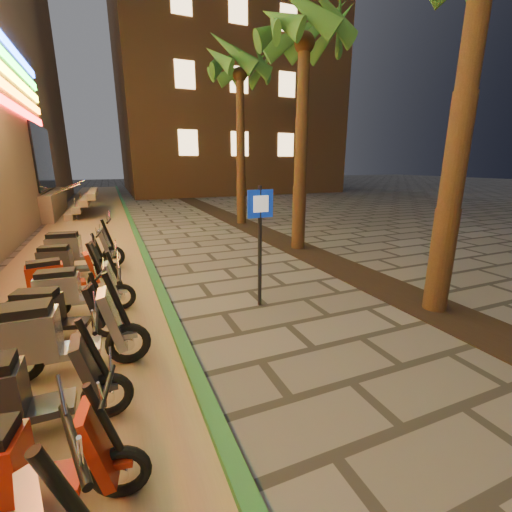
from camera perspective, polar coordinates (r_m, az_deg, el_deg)
name	(u,v)px	position (r m, az deg, el deg)	size (l,w,h in m)	color
ground	(334,455)	(3.68, 12.95, -29.65)	(120.00, 120.00, 0.00)	#474442
parking_strip	(84,245)	(12.36, -26.81, 1.57)	(3.40, 60.00, 0.01)	#8C7251
green_curb	(139,240)	(12.34, -18.97, 2.59)	(0.18, 60.00, 0.10)	#24602F
planting_strip	(336,265)	(9.16, 13.17, -1.45)	(1.20, 40.00, 0.02)	black
apartment_block	(219,52)	(37.03, -6.24, 30.72)	(18.00, 16.06, 25.00)	brown
palm_c	(305,42)	(10.93, 8.09, 31.87)	(2.97, 3.02, 6.91)	#472D19
palm_d	(240,75)	(15.37, -2.71, 27.89)	(2.97, 3.02, 7.16)	#472D19
pedestrian_sign	(260,230)	(6.08, 0.68, 4.33)	(0.49, 0.10, 2.20)	black
scooter_5	(13,467)	(3.39, -35.45, -26.75)	(1.51, 0.63, 1.06)	black
scooter_6	(14,395)	(4.09, -35.37, -18.34)	(1.64, 0.58, 1.16)	black
scooter_7	(50,336)	(4.91, -31.16, -11.34)	(1.83, 0.64, 1.29)	black
scooter_8	(55,312)	(5.88, -30.48, -8.11)	(1.50, 0.73, 1.06)	black
scooter_9	(74,289)	(6.67, -28.06, -4.94)	(1.57, 0.55, 1.11)	black
scooter_10	(59,276)	(7.68, -29.97, -2.92)	(1.49, 0.63, 1.05)	black
scooter_11	(67,261)	(8.69, -28.95, -0.75)	(1.54, 0.61, 1.08)	black
scooter_12	(76,249)	(9.53, -27.76, 1.11)	(1.76, 0.68, 1.24)	black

